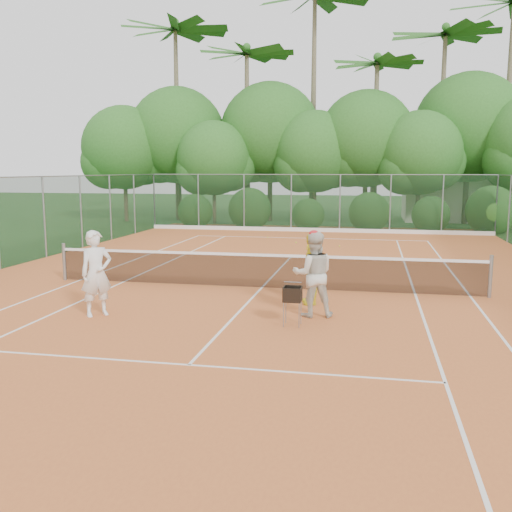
{
  "coord_description": "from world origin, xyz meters",
  "views": [
    {
      "loc": [
        2.92,
        -15.14,
        3.25
      ],
      "look_at": [
        0.09,
        -1.2,
        1.1
      ],
      "focal_mm": 40.0,
      "sensor_mm": 36.0,
      "label": 1
    }
  ],
  "objects_px": {
    "player_white": "(96,273)",
    "player_yellow": "(312,268)",
    "player_center_grp": "(313,274)",
    "ball_hopper": "(293,295)"
  },
  "relations": [
    {
      "from": "player_white",
      "to": "player_yellow",
      "type": "relative_size",
      "value": 1.09
    },
    {
      "from": "player_center_grp",
      "to": "player_white",
      "type": "bearing_deg",
      "value": -169.05
    },
    {
      "from": "player_white",
      "to": "ball_hopper",
      "type": "height_order",
      "value": "player_white"
    },
    {
      "from": "player_yellow",
      "to": "player_center_grp",
      "type": "bearing_deg",
      "value": -5.15
    },
    {
      "from": "player_yellow",
      "to": "ball_hopper",
      "type": "distance_m",
      "value": 2.08
    },
    {
      "from": "player_white",
      "to": "ball_hopper",
      "type": "relative_size",
      "value": 2.32
    },
    {
      "from": "player_yellow",
      "to": "ball_hopper",
      "type": "relative_size",
      "value": 2.12
    },
    {
      "from": "player_white",
      "to": "player_center_grp",
      "type": "relative_size",
      "value": 0.99
    },
    {
      "from": "ball_hopper",
      "to": "player_center_grp",
      "type": "bearing_deg",
      "value": 77.04
    },
    {
      "from": "player_white",
      "to": "player_yellow",
      "type": "distance_m",
      "value": 5.03
    }
  ]
}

